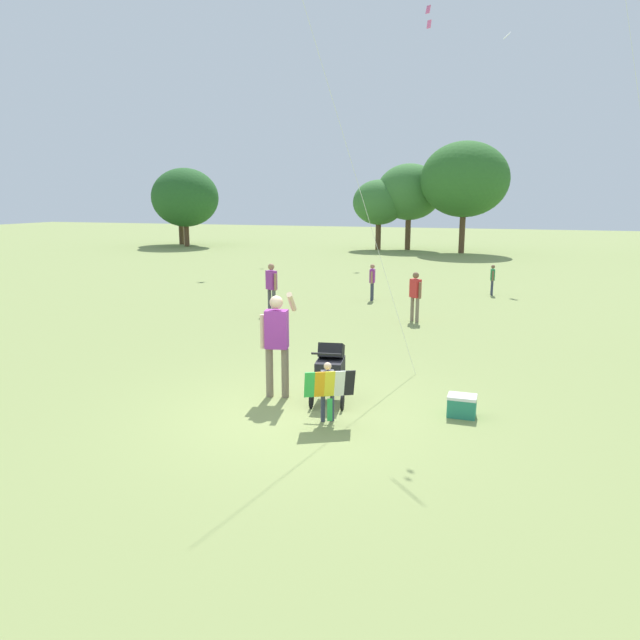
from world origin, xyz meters
TOP-DOWN VIEW (x-y plane):
  - ground_plane at (0.00, 0.00)m, footprint 120.00×120.00m
  - treeline_distant at (-2.41, 29.48)m, footprint 41.84×6.40m
  - child_with_butterfly_kite at (0.51, -0.30)m, footprint 0.76×0.51m
  - person_adult_flyer at (-0.69, 0.56)m, footprint 0.59×0.62m
  - stroller at (0.25, 0.66)m, footprint 0.62×1.11m
  - kite_adult_black at (1.30, 2.53)m, footprint 2.11×2.23m
  - person_red_shirt at (-3.70, 7.43)m, footprint 0.42×0.35m
  - person_sitting_far at (0.56, 7.68)m, footprint 0.36×0.34m
  - person_kid_running at (-1.39, 10.70)m, footprint 0.19×0.40m
  - person_back_turned at (2.44, 13.11)m, footprint 0.17×0.35m
  - cooler_box at (2.47, 0.61)m, footprint 0.45×0.33m

SIDE VIEW (x-z plane):
  - ground_plane at x=0.00m, z-range 0.00..0.00m
  - cooler_box at x=2.47m, z-range 0.00..0.35m
  - child_with_butterfly_kite at x=0.51m, z-range 0.11..1.06m
  - stroller at x=0.25m, z-range 0.09..1.12m
  - person_back_turned at x=2.44m, z-range 0.10..1.18m
  - person_kid_running at x=-1.39m, z-range 0.11..1.34m
  - person_sitting_far at x=0.56m, z-range 0.13..1.53m
  - person_red_shirt at x=-3.70m, z-range 0.14..1.65m
  - person_adult_flyer at x=-0.69m, z-range 0.14..2.03m
  - treeline_distant at x=-2.41m, z-range 0.52..7.33m
  - kite_adult_black at x=1.30m, z-range 2.95..10.47m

